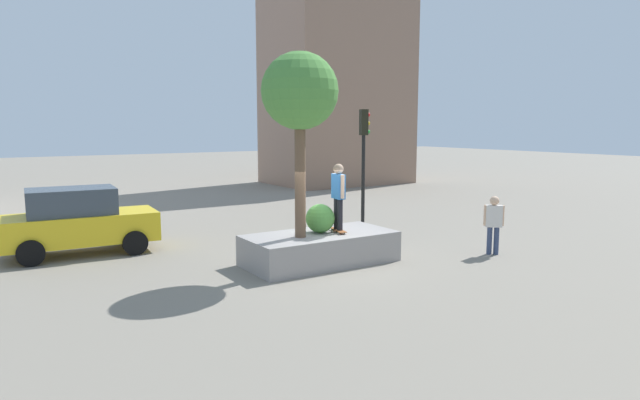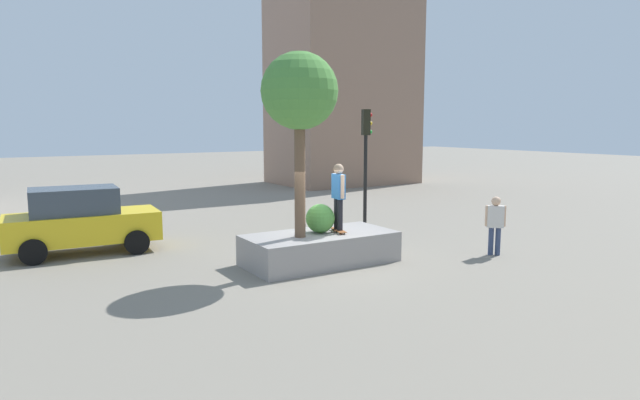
# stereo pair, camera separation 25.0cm
# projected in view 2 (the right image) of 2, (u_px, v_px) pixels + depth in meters

# --- Properties ---
(ground_plane) EXTENTS (120.00, 120.00, 0.00)m
(ground_plane) POSITION_uv_depth(u_px,v_px,m) (325.00, 263.00, 14.64)
(ground_plane) COLOR gray
(planter_ledge) EXTENTS (4.01, 1.93, 0.81)m
(planter_ledge) POSITION_uv_depth(u_px,v_px,m) (320.00, 248.00, 14.57)
(planter_ledge) COLOR gray
(planter_ledge) RESTS_ON ground
(plaza_tree) EXTENTS (1.94, 1.94, 4.68)m
(plaza_tree) POSITION_uv_depth(u_px,v_px,m) (299.00, 94.00, 13.57)
(plaza_tree) COLOR brown
(plaza_tree) RESTS_ON planter_ledge
(boxwood_shrub) EXTENTS (0.78, 0.78, 0.78)m
(boxwood_shrub) POSITION_uv_depth(u_px,v_px,m) (320.00, 218.00, 14.57)
(boxwood_shrub) COLOR #4C8C3D
(boxwood_shrub) RESTS_ON planter_ledge
(skateboard) EXTENTS (0.39, 0.83, 0.07)m
(skateboard) POSITION_uv_depth(u_px,v_px,m) (338.00, 230.00, 14.67)
(skateboard) COLOR brown
(skateboard) RESTS_ON planter_ledge
(skateboarder) EXTENTS (0.27, 0.60, 1.78)m
(skateboarder) POSITION_uv_depth(u_px,v_px,m) (338.00, 192.00, 14.53)
(skateboarder) COLOR black
(skateboarder) RESTS_ON skateboard
(taxi_cab) EXTENTS (4.21, 2.14, 1.91)m
(taxi_cab) POSITION_uv_depth(u_px,v_px,m) (81.00, 220.00, 15.61)
(taxi_cab) COLOR gold
(taxi_cab) RESTS_ON ground
(traffic_light_corner) EXTENTS (0.37, 0.34, 4.19)m
(traffic_light_corner) POSITION_uv_depth(u_px,v_px,m) (366.00, 149.00, 18.16)
(traffic_light_corner) COLOR black
(traffic_light_corner) RESTS_ON ground
(passerby_with_bag) EXTENTS (0.47, 0.44, 1.68)m
(passerby_with_bag) POSITION_uv_depth(u_px,v_px,m) (495.00, 221.00, 15.40)
(passerby_with_bag) COLOR navy
(passerby_with_bag) RESTS_ON ground
(brick_midrise) EXTENTS (8.28, 6.03, 15.15)m
(brick_midrise) POSITION_uv_depth(u_px,v_px,m) (343.00, 63.00, 34.31)
(brick_midrise) COLOR #8C6B56
(brick_midrise) RESTS_ON ground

